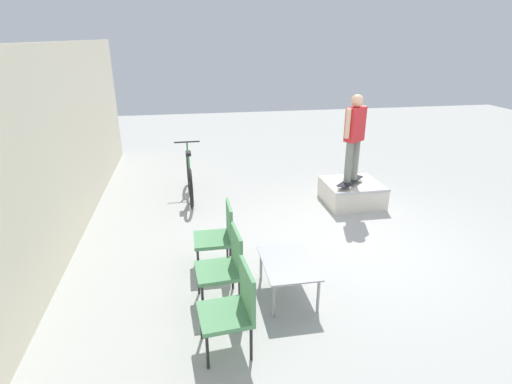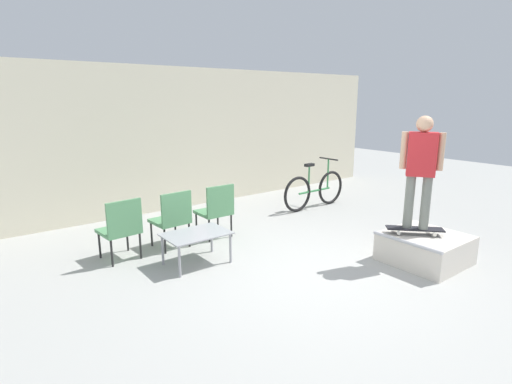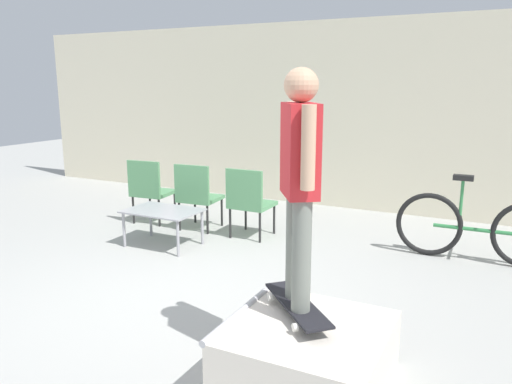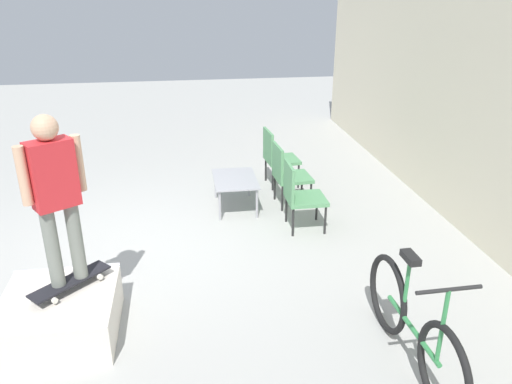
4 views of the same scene
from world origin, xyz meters
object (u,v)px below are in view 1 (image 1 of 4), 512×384
patio_chair_right (219,233)px  bicycle (190,178)px  skateboard_on_ramp (350,181)px  skate_ramp_box (352,193)px  patio_chair_left (234,306)px  coffee_table (288,266)px  person_skater (355,132)px  patio_chair_center (225,263)px

patio_chair_right → bicycle: bearing=-172.4°
skateboard_on_ramp → bicycle: bicycle is taller
skate_ramp_box → patio_chair_left: 4.47m
skateboard_on_ramp → coffee_table: size_ratio=0.77×
skate_ramp_box → coffee_table: bearing=143.8°
skate_ramp_box → patio_chair_right: patio_chair_right is taller
skate_ramp_box → person_skater: (-0.13, 0.11, 1.24)m
skateboard_on_ramp → coffee_table: (-2.57, 1.86, -0.09)m
patio_chair_center → coffee_table: bearing=85.4°
skate_ramp_box → patio_chair_left: size_ratio=1.12×
skateboard_on_ramp → patio_chair_right: (-1.74, 2.64, 0.02)m
patio_chair_right → skate_ramp_box: bearing=124.4°
person_skater → bicycle: 3.33m
patio_chair_left → patio_chair_center: 0.82m
patio_chair_right → bicycle: (2.75, 0.36, -0.12)m
patio_chair_left → patio_chair_right: (1.63, -0.00, 0.00)m
patio_chair_center → bicycle: 3.58m
patio_chair_left → person_skater: bearing=136.8°
patio_chair_right → coffee_table: bearing=43.6°
skateboard_on_ramp → patio_chair_center: size_ratio=0.75×
patio_chair_left → patio_chair_right: bearing=174.8°
coffee_table → patio_chair_left: patio_chair_left is taller
bicycle → skate_ramp_box: bearing=-107.0°
skateboard_on_ramp → person_skater: size_ratio=0.44×
patio_chair_left → skateboard_on_ramp: bearing=136.8°
skateboard_on_ramp → patio_chair_right: patio_chair_right is taller
skate_ramp_box → patio_chair_right: size_ratio=1.12×
skateboard_on_ramp → patio_chair_center: 3.68m
person_skater → patio_chair_left: bearing=-161.5°
coffee_table → patio_chair_center: (0.01, 0.78, 0.11)m
skate_ramp_box → person_skater: person_skater is taller
patio_chair_center → bicycle: bicycle is taller
patio_chair_center → person_skater: bearing=130.0°
coffee_table → skate_ramp_box: bearing=-36.2°
person_skater → bicycle: (1.00, 3.00, -1.05)m
skate_ramp_box → skateboard_on_ramp: size_ratio=1.49×
patio_chair_left → patio_chair_right: size_ratio=1.00×
coffee_table → patio_chair_right: patio_chair_right is taller
person_skater → patio_chair_left: (-3.38, 2.64, -0.93)m
skate_ramp_box → person_skater: size_ratio=0.66×
coffee_table → patio_chair_left: size_ratio=0.98×
skateboard_on_ramp → person_skater: person_skater is taller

